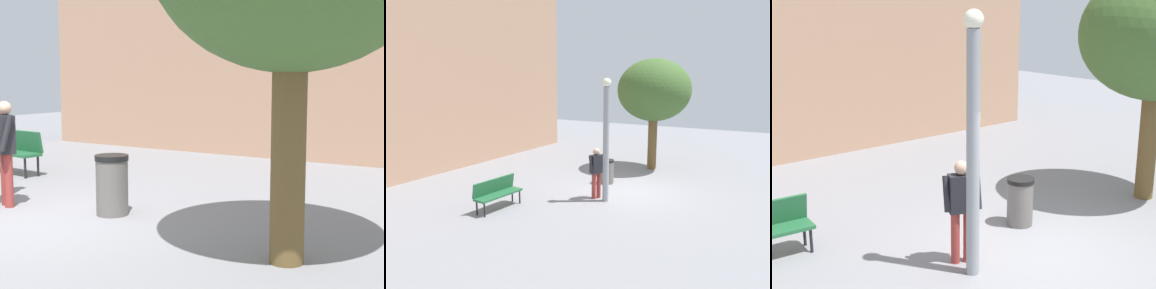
# 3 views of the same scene
# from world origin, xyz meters

# --- Properties ---
(ground_plane) EXTENTS (36.00, 36.00, 0.00)m
(ground_plane) POSITION_xyz_m (0.00, 0.00, 0.00)
(ground_plane) COLOR gray
(building_facade) EXTENTS (14.30, 2.00, 9.16)m
(building_facade) POSITION_xyz_m (0.00, 8.50, 4.58)
(building_facade) COLOR tan
(building_facade) RESTS_ON ground_plane
(lamppost) EXTENTS (0.28, 0.28, 3.90)m
(lamppost) POSITION_xyz_m (-1.29, 0.07, 2.08)
(lamppost) COLOR gray
(lamppost) RESTS_ON ground_plane
(person_by_lamppost) EXTENTS (0.63, 0.46, 1.67)m
(person_by_lamppost) POSITION_xyz_m (-1.19, 0.45, 0.97)
(person_by_lamppost) COLOR #9E3833
(person_by_lamppost) RESTS_ON ground_plane
(park_bench) EXTENTS (1.63, 0.59, 0.92)m
(park_bench) POSITION_xyz_m (-3.58, 2.58, 0.55)
(park_bench) COLOR #236038
(park_bench) RESTS_ON ground_plane
(plaza_tree) EXTENTS (3.07, 3.07, 4.70)m
(plaza_tree) POSITION_xyz_m (3.65, 0.27, 3.36)
(plaza_tree) COLOR brown
(plaza_tree) RESTS_ON ground_plane
(trash_bin) EXTENTS (0.50, 0.50, 0.90)m
(trash_bin) POSITION_xyz_m (0.59, 0.92, 0.45)
(trash_bin) COLOR #66605B
(trash_bin) RESTS_ON ground_plane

